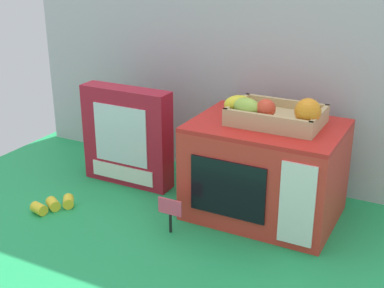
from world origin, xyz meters
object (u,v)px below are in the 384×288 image
food_groups_crate (274,114)px  loose_toy_banana (54,205)px  toy_microwave (265,170)px  cookie_set_box (127,137)px  price_sign (170,210)px

food_groups_crate → loose_toy_banana: food_groups_crate is taller
toy_microwave → cookie_set_box: bearing=179.9°
toy_microwave → food_groups_crate: food_groups_crate is taller
price_sign → loose_toy_banana: price_sign is taller
loose_toy_banana → food_groups_crate: bearing=24.7°
toy_microwave → price_sign: toy_microwave is taller
price_sign → loose_toy_banana: (-0.37, -0.05, -0.05)m
cookie_set_box → loose_toy_banana: (-0.09, -0.26, -0.14)m
cookie_set_box → loose_toy_banana: bearing=-108.4°
loose_toy_banana → cookie_set_box: bearing=71.6°
toy_microwave → loose_toy_banana: size_ratio=3.31×
toy_microwave → cookie_set_box: 0.46m
toy_microwave → price_sign: size_ratio=4.07×
toy_microwave → loose_toy_banana: toy_microwave is taller
food_groups_crate → price_sign: (-0.20, -0.21, -0.24)m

